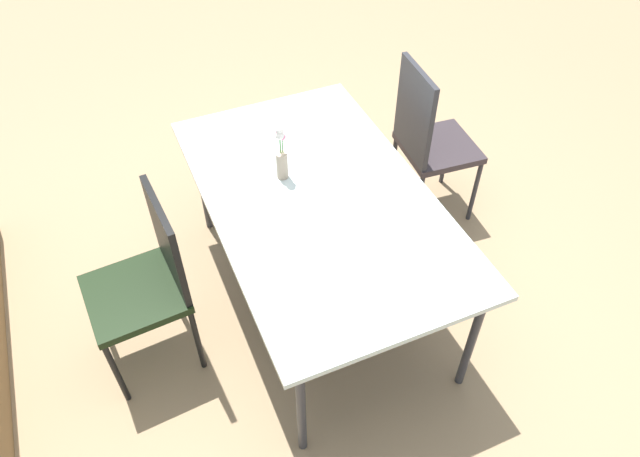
% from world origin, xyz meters
% --- Properties ---
extents(ground_plane, '(12.00, 12.00, 0.00)m').
position_xyz_m(ground_plane, '(0.00, 0.00, 0.00)').
color(ground_plane, '#9E7F5B').
extents(dining_table, '(1.72, 1.01, 0.74)m').
position_xyz_m(dining_table, '(0.03, -0.00, 0.70)').
color(dining_table, silver).
rests_on(dining_table, ground).
extents(chair_near_right, '(0.45, 0.45, 1.02)m').
position_xyz_m(chair_near_right, '(0.42, -0.85, 0.57)').
color(chair_near_right, '#332A2E').
rests_on(chair_near_right, ground).
extents(chair_far_side, '(0.46, 0.46, 0.97)m').
position_xyz_m(chair_far_side, '(0.02, 0.85, 0.56)').
color(chair_far_side, black).
rests_on(chair_far_side, ground).
extents(flower_vase, '(0.06, 0.06, 0.30)m').
position_xyz_m(flower_vase, '(0.24, 0.10, 0.88)').
color(flower_vase, tan).
rests_on(flower_vase, dining_table).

